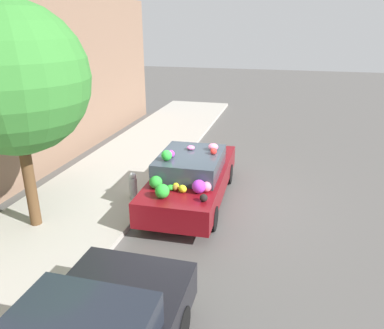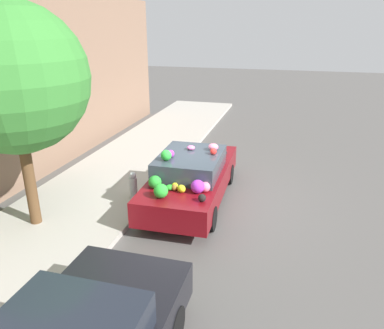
% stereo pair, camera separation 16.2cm
% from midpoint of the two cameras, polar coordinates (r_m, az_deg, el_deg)
% --- Properties ---
extents(ground_plane, '(60.00, 60.00, 0.00)m').
position_cam_midpoint_polar(ground_plane, '(9.77, 1.08, -5.55)').
color(ground_plane, '#565451').
extents(sidewalk_curb, '(24.00, 3.20, 0.13)m').
position_cam_midpoint_polar(sidewalk_curb, '(10.66, -13.14, -3.39)').
color(sidewalk_curb, '#B2ADA3').
rests_on(sidewalk_curb, ground).
extents(building_facade, '(18.00, 1.20, 5.27)m').
position_cam_midpoint_polar(building_facade, '(11.09, -24.78, 9.95)').
color(building_facade, '#846651').
rests_on(building_facade, ground).
extents(street_tree, '(3.00, 3.00, 4.69)m').
position_cam_midpoint_polar(street_tree, '(8.25, -25.15, 11.72)').
color(street_tree, brown).
rests_on(street_tree, sidewalk_curb).
extents(fire_hydrant, '(0.20, 0.20, 0.70)m').
position_cam_midpoint_polar(fire_hydrant, '(9.62, -8.47, -3.12)').
color(fire_hydrant, '#B2B2B7').
rests_on(fire_hydrant, sidewalk_curb).
extents(art_car, '(4.35, 1.80, 1.58)m').
position_cam_midpoint_polar(art_car, '(9.46, 0.41, -1.83)').
color(art_car, maroon).
rests_on(art_car, ground).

